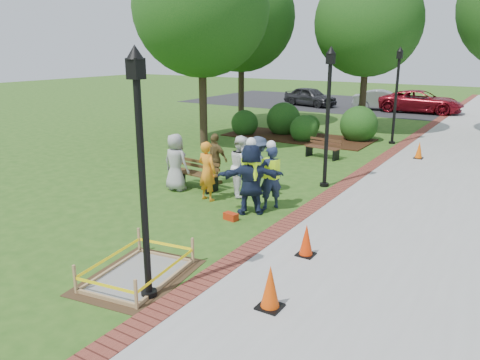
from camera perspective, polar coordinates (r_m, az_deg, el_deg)
The scene contains 34 objects.
ground at distance 11.42m, azimuth -5.36°, elevation -5.87°, with size 100.00×100.00×0.00m, color #285116.
sidewalk at distance 18.91m, azimuth 26.69°, elevation 1.30°, with size 6.00×60.00×0.02m, color #9E9E99.
brick_edging at distance 19.44m, azimuth 17.19°, elevation 2.68°, with size 0.50×60.00×0.03m, color maroon.
mulch_bed at distance 22.88m, azimuth 7.01°, elevation 5.18°, with size 7.00×3.00×0.05m, color #381E0F.
parking_lot at distance 36.22m, azimuth 21.77°, elevation 8.08°, with size 36.00×12.00×0.01m, color black.
wet_concrete_pad at distance 9.18m, azimuth -12.34°, elevation -10.21°, with size 2.01×2.52×0.55m.
bench_near at distance 14.50m, azimuth -5.49°, elevation 0.02°, with size 1.62×0.67×0.86m.
bench_far at distance 18.74m, azimuth 10.02°, elevation 3.38°, with size 1.44×0.65×0.75m.
cone_front at distance 7.94m, azimuth 3.71°, elevation -13.02°, with size 0.40×0.40×0.79m.
cone_back at distance 9.89m, azimuth 8.08°, elevation -7.35°, with size 0.36×0.36×0.71m.
cone_far at distance 19.59m, azimuth 20.99°, elevation 3.36°, with size 0.35×0.35×0.68m.
toolbox at distance 11.87m, azimuth -1.13°, elevation -4.47°, with size 0.36×0.20×0.18m, color #AF290D.
lamp_near at distance 7.72m, azimuth -11.96°, elevation 2.54°, with size 0.28×0.28×4.26m.
lamp_mid at distance 14.48m, azimuth 10.70°, elevation 8.72°, with size 0.28×0.28×4.26m.
lamp_far at distance 22.08m, azimuth 18.57°, elevation 10.56°, with size 0.28×0.28×4.26m.
tree_left at distance 20.64m, azimuth -4.77°, elevation 20.17°, with size 5.68×5.68×8.63m.
tree_back at distance 24.76m, azimuth 15.35°, elevation 18.03°, with size 5.22×5.22×8.00m.
tree_far at distance 26.15m, azimuth 0.15°, elevation 19.23°, with size 5.70×5.70×8.61m.
shrub_a at distance 23.55m, azimuth 0.56°, elevation 5.56°, with size 1.34×1.34×1.34m, color #124112.
shrub_b at distance 23.87m, azimuth 5.29°, elevation 5.63°, with size 1.71×1.71×1.71m, color #124112.
shrub_c at distance 22.12m, azimuth 7.75°, elevation 4.74°, with size 1.31×1.31×1.31m, color #124112.
shrub_d at distance 22.73m, azimuth 14.15°, elevation 4.70°, with size 1.75×1.75×1.75m, color #124112.
shrub_e at distance 24.04m, azimuth 8.43°, elevation 5.60°, with size 1.03×1.03×1.03m, color #124112.
casual_person_a at distance 14.26m, azimuth -7.84°, elevation 2.14°, with size 0.56×0.37×1.74m.
casual_person_b at distance 13.21m, azimuth -4.03°, elevation 1.07°, with size 0.59×0.43×1.70m.
casual_person_c at distance 13.59m, azimuth 0.20°, elevation 1.71°, with size 0.64×0.67×1.78m.
casual_person_d at distance 14.82m, azimuth -3.04°, elevation 2.57°, with size 0.55×0.38×1.62m.
casual_person_e at distance 13.85m, azimuth 2.24°, elevation 1.82°, with size 0.62×0.48×1.71m.
hivis_worker_a at distance 12.06m, azimuth 1.35°, elevation 0.40°, with size 0.71×0.66×2.03m.
hivis_worker_b at distance 12.52m, azimuth 3.75°, elevation 0.61°, with size 0.63×0.64×1.87m.
hivis_worker_c at distance 12.35m, azimuth 1.28°, elevation 0.59°, with size 0.60×0.41×1.94m.
parked_car_a at distance 35.71m, azimuth 8.50°, elevation 8.92°, with size 4.66×2.03×1.52m, color #29282B.
parked_car_b at distance 34.40m, azimuth 17.01°, elevation 8.14°, with size 4.56×1.98×1.49m, color gray.
parked_car_c at distance 33.90m, azimuth 21.05°, elevation 7.68°, with size 4.92×2.14×1.60m, color maroon.
Camera 1 is at (6.52, -8.38, 4.21)m, focal length 35.00 mm.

